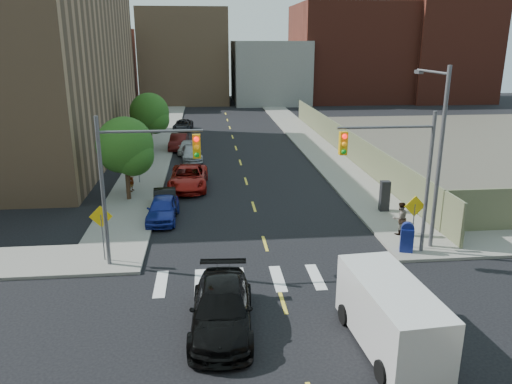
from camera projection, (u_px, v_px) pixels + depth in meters
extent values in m
plane|color=black|center=(291.00, 329.00, 18.16)|extent=(160.00, 160.00, 0.00)
cube|color=gray|center=(163.00, 132.00, 56.89)|extent=(3.50, 73.00, 0.15)
cube|color=gray|center=(297.00, 129.00, 58.38)|extent=(3.50, 73.00, 0.15)
cube|color=#6A704E|center=(344.00, 141.00, 45.37)|extent=(0.12, 44.00, 2.50)
cube|color=#592319|center=(86.00, 67.00, 80.91)|extent=(14.00, 18.00, 12.00)
cube|color=#8C6B4C|center=(185.00, 56.00, 83.92)|extent=(14.00, 16.00, 15.00)
cube|color=gray|center=(269.00, 72.00, 84.10)|extent=(12.00, 16.00, 10.00)
cube|color=#592319|center=(347.00, 53.00, 86.48)|extent=(18.00, 18.00, 16.00)
cube|color=#592319|center=(442.00, 47.00, 85.83)|extent=(14.00, 16.00, 18.00)
cylinder|color=#8C6B4C|center=(467.00, 16.00, 84.76)|extent=(1.80, 1.80, 28.00)
cylinder|color=#59595E|center=(103.00, 195.00, 22.13)|extent=(0.18, 0.18, 7.00)
cylinder|color=#59595E|center=(151.00, 131.00, 21.53)|extent=(4.50, 0.12, 0.12)
cube|color=#E5A50C|center=(197.00, 146.00, 21.92)|extent=(0.35, 0.30, 1.05)
cylinder|color=#59595E|center=(428.00, 185.00, 23.57)|extent=(0.18, 0.18, 7.00)
cylinder|color=#59595E|center=(386.00, 127.00, 22.54)|extent=(4.50, 0.12, 0.12)
cube|color=#E5A50C|center=(343.00, 143.00, 22.56)|extent=(0.35, 0.30, 1.05)
cylinder|color=#59595E|center=(439.00, 162.00, 23.83)|extent=(0.20, 0.20, 9.00)
cylinder|color=#59595E|center=(433.00, 72.00, 24.25)|extent=(0.12, 3.50, 0.12)
cube|color=#59595E|center=(419.00, 72.00, 25.80)|extent=(0.25, 0.60, 0.18)
cylinder|color=#59595E|center=(103.00, 239.00, 23.24)|extent=(0.06, 0.06, 2.40)
cube|color=yellow|center=(101.00, 217.00, 22.92)|extent=(1.06, 0.04, 1.06)
cylinder|color=#59595E|center=(413.00, 227.00, 24.69)|extent=(0.06, 0.06, 2.40)
cube|color=yellow|center=(415.00, 206.00, 24.37)|extent=(1.06, 0.04, 1.06)
cylinder|color=#59595E|center=(139.00, 168.00, 36.09)|extent=(0.06, 0.06, 2.40)
cube|color=yellow|center=(138.00, 153.00, 35.77)|extent=(1.06, 0.04, 1.06)
cylinder|color=#332114|center=(128.00, 182.00, 32.23)|extent=(0.28, 0.28, 2.64)
sphere|color=#204D16|center=(125.00, 145.00, 31.53)|extent=(3.60, 3.60, 3.60)
sphere|color=#204D16|center=(133.00, 155.00, 31.47)|extent=(2.64, 2.64, 2.64)
sphere|color=#204D16|center=(120.00, 150.00, 32.00)|extent=(2.88, 2.88, 2.88)
cylinder|color=#332114|center=(151.00, 138.00, 46.51)|extent=(0.28, 0.28, 2.64)
sphere|color=#204D16|center=(149.00, 112.00, 45.81)|extent=(3.60, 3.60, 3.60)
sphere|color=#204D16|center=(155.00, 119.00, 45.75)|extent=(2.64, 2.64, 2.64)
sphere|color=#204D16|center=(146.00, 116.00, 46.27)|extent=(2.88, 2.88, 2.88)
imported|color=navy|center=(163.00, 209.00, 28.92)|extent=(1.86, 4.22, 1.41)
imported|color=black|center=(165.00, 200.00, 30.64)|extent=(1.65, 3.96, 1.27)
imported|color=#9B150F|center=(188.00, 178.00, 35.21)|extent=(2.78, 5.71, 1.57)
imported|color=#A7A9AF|center=(191.00, 153.00, 43.72)|extent=(2.13, 4.37, 1.23)
imported|color=#BDBDBD|center=(187.00, 147.00, 46.19)|extent=(1.80, 3.73, 1.23)
imported|color=#450F0D|center=(179.00, 142.00, 47.91)|extent=(1.86, 4.51, 1.45)
imported|color=black|center=(183.00, 125.00, 58.01)|extent=(2.40, 4.57, 1.23)
imported|color=black|center=(222.00, 308.00, 17.99)|extent=(2.56, 5.59, 1.59)
cube|color=silver|center=(390.00, 314.00, 16.73)|extent=(2.37, 5.33, 2.20)
cube|color=black|center=(368.00, 279.00, 18.53)|extent=(1.93, 1.33, 0.90)
cylinder|color=black|center=(345.00, 314.00, 18.44)|extent=(0.33, 0.78, 0.76)
cylinder|color=black|center=(393.00, 310.00, 18.75)|extent=(0.33, 0.78, 0.76)
cylinder|color=black|center=(383.00, 372.00, 15.23)|extent=(0.33, 0.78, 0.76)
cylinder|color=black|center=(440.00, 365.00, 15.55)|extent=(0.33, 0.78, 0.76)
cube|color=navy|center=(407.00, 240.00, 24.30)|extent=(0.73, 0.64, 1.18)
cylinder|color=navy|center=(408.00, 228.00, 24.12)|extent=(0.66, 0.46, 0.60)
cube|color=black|center=(385.00, 196.00, 30.07)|extent=(0.57, 0.47, 1.85)
imported|color=gray|center=(131.00, 178.00, 34.00)|extent=(0.56, 0.74, 1.81)
imported|color=gray|center=(400.00, 218.00, 26.39)|extent=(0.98, 0.84, 1.78)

